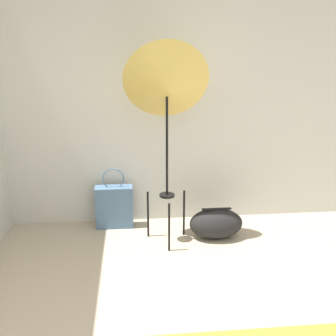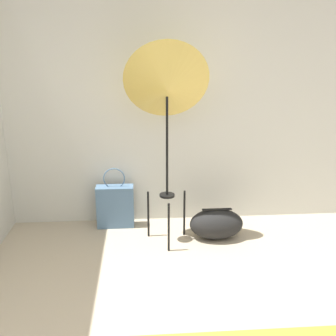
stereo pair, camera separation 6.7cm
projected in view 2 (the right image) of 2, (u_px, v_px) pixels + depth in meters
name	position (u px, v px, depth m)	size (l,w,h in m)	color
wall_back	(131.00, 96.00, 3.84)	(8.00, 0.05, 2.60)	beige
photo_umbrella	(167.00, 87.00, 3.32)	(0.75, 0.48, 1.83)	black
tote_bag	(115.00, 206.00, 3.98)	(0.37, 0.15, 0.62)	slate
duffel_bag	(216.00, 224.00, 3.75)	(0.51, 0.29, 0.30)	black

